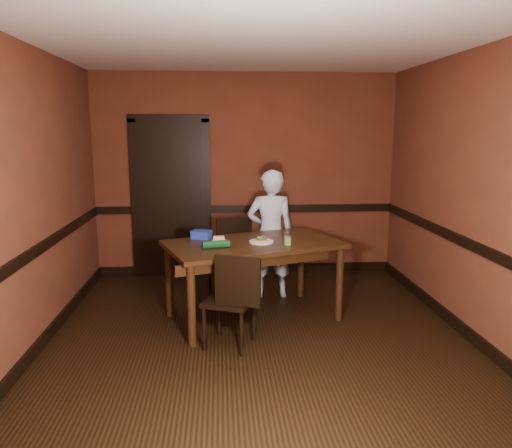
{
  "coord_description": "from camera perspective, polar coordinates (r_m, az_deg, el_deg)",
  "views": [
    {
      "loc": [
        -0.35,
        -4.43,
        1.96
      ],
      "look_at": [
        0.0,
        0.35,
        1.05
      ],
      "focal_mm": 35.0,
      "sensor_mm": 36.0,
      "label": 1
    }
  ],
  "objects": [
    {
      "name": "wall_right",
      "position": [
        5.05,
        23.6,
        2.91
      ],
      "size": [
        0.02,
        4.5,
        2.7
      ],
      "primitive_type": "cube",
      "color": "#5D2C1C",
      "rests_on": "ground"
    },
    {
      "name": "sauce_jar",
      "position": [
        5.02,
        3.66,
        -1.88
      ],
      "size": [
        0.08,
        0.08,
        0.09
      ],
      "rotation": [
        0.0,
        0.0,
        -0.06
      ],
      "color": "#6C9847",
      "rests_on": "dining_table"
    },
    {
      "name": "baseboard_right",
      "position": [
        5.36,
        22.4,
        -10.88
      ],
      "size": [
        0.03,
        4.5,
        0.12
      ],
      "primitive_type": "cube",
      "color": "black",
      "rests_on": "ground"
    },
    {
      "name": "wall_left",
      "position": [
        4.77,
        -24.41,
        2.43
      ],
      "size": [
        0.02,
        4.5,
        2.7
      ],
      "primitive_type": "cube",
      "color": "#5D2C1C",
      "rests_on": "ground"
    },
    {
      "name": "dining_table",
      "position": [
        5.24,
        -0.3,
        -6.46
      ],
      "size": [
        1.98,
        1.51,
        0.82
      ],
      "primitive_type": "cube",
      "rotation": [
        0.0,
        0.0,
        0.34
      ],
      "color": "black",
      "rests_on": "floor"
    },
    {
      "name": "chair_far",
      "position": [
        5.78,
        -3.01,
        -4.2
      ],
      "size": [
        0.55,
        0.55,
        0.94
      ],
      "primitive_type": null,
      "rotation": [
        0.0,
        0.0,
        0.3
      ],
      "color": "black",
      "rests_on": "floor"
    },
    {
      "name": "food_tub",
      "position": [
        5.32,
        -6.26,
        -1.22
      ],
      "size": [
        0.24,
        0.21,
        0.09
      ],
      "rotation": [
        0.0,
        0.0,
        -0.38
      ],
      "color": "#2541B7",
      "rests_on": "dining_table"
    },
    {
      "name": "ceiling",
      "position": [
        4.51,
        0.34,
        20.19
      ],
      "size": [
        4.0,
        4.5,
        0.01
      ],
      "primitive_type": "cube",
      "color": "beige",
      "rests_on": "ground"
    },
    {
      "name": "dado_right",
      "position": [
        5.12,
        23.07,
        -2.08
      ],
      "size": [
        0.03,
        4.5,
        0.1
      ],
      "primitive_type": "cube",
      "color": "black",
      "rests_on": "ground"
    },
    {
      "name": "dado_back",
      "position": [
        6.76,
        -1.16,
        1.73
      ],
      "size": [
        4.0,
        0.03,
        0.1
      ],
      "primitive_type": "cube",
      "color": "black",
      "rests_on": "ground"
    },
    {
      "name": "baseboard_left",
      "position": [
        5.09,
        -23.1,
        -12.07
      ],
      "size": [
        0.03,
        4.5,
        0.12
      ],
      "primitive_type": "cube",
      "color": "black",
      "rests_on": "ground"
    },
    {
      "name": "sandwich_plate",
      "position": [
        5.12,
        0.62,
        -1.93
      ],
      "size": [
        0.25,
        0.25,
        0.06
      ],
      "rotation": [
        0.0,
        0.0,
        0.27
      ],
      "color": "white",
      "rests_on": "dining_table"
    },
    {
      "name": "baseboard_back",
      "position": [
        6.94,
        -1.13,
        -5.13
      ],
      "size": [
        4.0,
        0.03,
        0.12
      ],
      "primitive_type": "cube",
      "color": "black",
      "rests_on": "ground"
    },
    {
      "name": "person",
      "position": [
        5.84,
        1.67,
        -1.15
      ],
      "size": [
        0.56,
        0.38,
        1.51
      ],
      "primitive_type": "imported",
      "rotation": [
        0.0,
        0.0,
        3.17
      ],
      "color": "silver",
      "rests_on": "floor"
    },
    {
      "name": "dado_left",
      "position": [
        4.84,
        -23.83,
        -2.84
      ],
      "size": [
        0.03,
        4.5,
        0.1
      ],
      "primitive_type": "cube",
      "color": "black",
      "rests_on": "ground"
    },
    {
      "name": "chair_near",
      "position": [
        4.59,
        -3.06,
        -8.56
      ],
      "size": [
        0.54,
        0.54,
        0.89
      ],
      "primitive_type": null,
      "rotation": [
        0.0,
        0.0,
        2.76
      ],
      "color": "black",
      "rests_on": "floor"
    },
    {
      "name": "floor",
      "position": [
        4.86,
        0.31,
        -13.04
      ],
      "size": [
        4.0,
        4.5,
        0.01
      ],
      "primitive_type": "cube",
      "color": "black",
      "rests_on": "ground"
    },
    {
      "name": "door",
      "position": [
        6.74,
        -9.7,
        3.19
      ],
      "size": [
        1.05,
        0.07,
        2.2
      ],
      "color": "black",
      "rests_on": "ground"
    },
    {
      "name": "wall_front",
      "position": [
        2.29,
        4.74,
        -4.76
      ],
      "size": [
        4.0,
        0.02,
        2.7
      ],
      "primitive_type": "cube",
      "color": "#5D2C1C",
      "rests_on": "ground"
    },
    {
      "name": "wall_back",
      "position": [
        6.72,
        -1.18,
        5.54
      ],
      "size": [
        4.0,
        0.02,
        2.7
      ],
      "primitive_type": "cube",
      "color": "#5D2C1C",
      "rests_on": "ground"
    },
    {
      "name": "wrapped_veg",
      "position": [
        4.89,
        -4.59,
        -2.34
      ],
      "size": [
        0.28,
        0.13,
        0.08
      ],
      "primitive_type": "cylinder",
      "rotation": [
        0.0,
        1.57,
        0.23
      ],
      "color": "#10431E",
      "rests_on": "dining_table"
    },
    {
      "name": "cheese_saucer",
      "position": [
        5.2,
        -4.26,
        -1.73
      ],
      "size": [
        0.15,
        0.15,
        0.05
      ],
      "rotation": [
        0.0,
        0.0,
        0.31
      ],
      "color": "white",
      "rests_on": "dining_table"
    }
  ]
}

